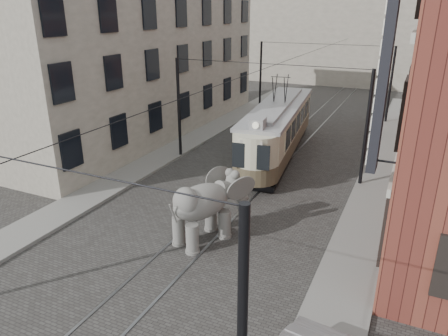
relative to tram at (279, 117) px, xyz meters
The scene contains 9 objects.
ground 9.28m from the tram, 88.15° to the right, with size 120.00×120.00×0.00m, color #3D3B38.
tram_rails 9.28m from the tram, 88.15° to the right, with size 1.54×80.00×0.02m, color slate, non-canonical shape.
sidewalk_right 11.19m from the tram, 54.91° to the right, with size 2.00×60.00×0.15m, color slate.
sidewalk_left 11.15m from the tram, 124.76° to the right, with size 2.00×60.00×0.15m, color slate.
stucco_building 11.06m from the tram, behind, with size 7.00×24.00×10.00m, color gray.
distant_block 31.38m from the tram, 89.47° to the left, with size 28.00×10.00×14.00m, color gray.
catenary 3.99m from the tram, 88.71° to the right, with size 11.00×30.20×6.00m, color black, non-canonical shape.
tram is the anchor object (origin of this frame).
elephant 11.36m from the tram, 86.91° to the right, with size 2.36×4.28×2.62m, color slate, non-canonical shape.
Camera 1 is at (7.26, -15.11, 8.67)m, focal length 33.46 mm.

